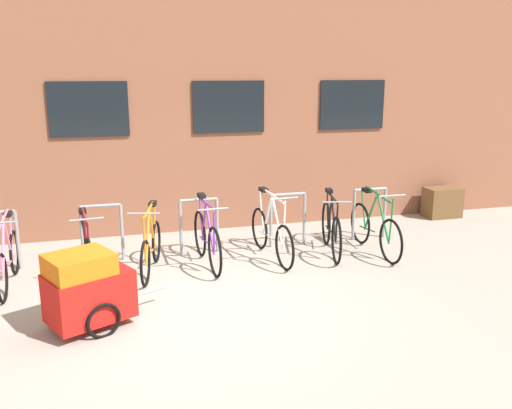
{
  "coord_description": "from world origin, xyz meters",
  "views": [
    {
      "loc": [
        -0.9,
        -6.36,
        2.86
      ],
      "look_at": [
        1.27,
        1.6,
        0.83
      ],
      "focal_mm": 37.85,
      "sensor_mm": 36.0,
      "label": 1
    }
  ],
  "objects_px": {
    "bicycle_white": "(271,234)",
    "bicycle_orange": "(151,248)",
    "bicycle_green": "(375,229)",
    "bicycle_pink": "(8,260)",
    "bike_trailer": "(87,289)",
    "bicycle_maroon": "(87,250)",
    "planter_box": "(442,202)",
    "bicycle_black": "(331,229)",
    "bicycle_purple": "(207,239)"
  },
  "relations": [
    {
      "from": "bicycle_white",
      "to": "bike_trailer",
      "type": "relative_size",
      "value": 1.23
    },
    {
      "from": "bicycle_white",
      "to": "bicycle_pink",
      "type": "relative_size",
      "value": 1.04
    },
    {
      "from": "bicycle_white",
      "to": "bicycle_orange",
      "type": "distance_m",
      "value": 1.89
    },
    {
      "from": "bicycle_purple",
      "to": "bicycle_green",
      "type": "relative_size",
      "value": 0.97
    },
    {
      "from": "bicycle_orange",
      "to": "bicycle_green",
      "type": "bearing_deg",
      "value": -0.42
    },
    {
      "from": "bicycle_black",
      "to": "bicycle_purple",
      "type": "relative_size",
      "value": 0.99
    },
    {
      "from": "bicycle_black",
      "to": "bicycle_orange",
      "type": "height_order",
      "value": "bicycle_orange"
    },
    {
      "from": "bicycle_orange",
      "to": "bicycle_purple",
      "type": "bearing_deg",
      "value": 6.61
    },
    {
      "from": "bicycle_maroon",
      "to": "bicycle_white",
      "type": "bearing_deg",
      "value": 0.98
    },
    {
      "from": "bicycle_black",
      "to": "bicycle_white",
      "type": "xyz_separation_m",
      "value": [
        -1.01,
        0.01,
        -0.01
      ]
    },
    {
      "from": "bicycle_white",
      "to": "bicycle_orange",
      "type": "bearing_deg",
      "value": -175.43
    },
    {
      "from": "bicycle_orange",
      "to": "bicycle_maroon",
      "type": "relative_size",
      "value": 0.93
    },
    {
      "from": "bicycle_green",
      "to": "bike_trailer",
      "type": "relative_size",
      "value": 1.23
    },
    {
      "from": "bike_trailer",
      "to": "bicycle_maroon",
      "type": "bearing_deg",
      "value": 92.09
    },
    {
      "from": "bicycle_green",
      "to": "bicycle_black",
      "type": "bearing_deg",
      "value": 166.63
    },
    {
      "from": "bicycle_black",
      "to": "planter_box",
      "type": "height_order",
      "value": "bicycle_black"
    },
    {
      "from": "bicycle_purple",
      "to": "bicycle_pink",
      "type": "xyz_separation_m",
      "value": [
        -2.77,
        -0.13,
        -0.03
      ]
    },
    {
      "from": "bicycle_green",
      "to": "bike_trailer",
      "type": "xyz_separation_m",
      "value": [
        -4.42,
        -1.58,
        0.08
      ]
    },
    {
      "from": "bicycle_white",
      "to": "bicycle_pink",
      "type": "bearing_deg",
      "value": -177.28
    },
    {
      "from": "bicycle_black",
      "to": "bicycle_purple",
      "type": "distance_m",
      "value": 2.04
    },
    {
      "from": "bicycle_pink",
      "to": "bike_trailer",
      "type": "relative_size",
      "value": 1.18
    },
    {
      "from": "bicycle_pink",
      "to": "bike_trailer",
      "type": "distance_m",
      "value": 1.92
    },
    {
      "from": "bicycle_white",
      "to": "bicycle_maroon",
      "type": "relative_size",
      "value": 1.03
    },
    {
      "from": "bicycle_orange",
      "to": "bike_trailer",
      "type": "xyz_separation_m",
      "value": [
        -0.84,
        -1.61,
        0.1
      ]
    },
    {
      "from": "bicycle_orange",
      "to": "planter_box",
      "type": "relative_size",
      "value": 2.28
    },
    {
      "from": "bicycle_white",
      "to": "bicycle_maroon",
      "type": "bearing_deg",
      "value": -179.02
    },
    {
      "from": "bicycle_white",
      "to": "bicycle_maroon",
      "type": "xyz_separation_m",
      "value": [
        -2.78,
        -0.05,
        -0.01
      ]
    },
    {
      "from": "bicycle_black",
      "to": "bike_trailer",
      "type": "xyz_separation_m",
      "value": [
        -3.72,
        -1.75,
        0.07
      ]
    },
    {
      "from": "bicycle_pink",
      "to": "bicycle_green",
      "type": "xyz_separation_m",
      "value": [
        5.5,
        0.0,
        0.02
      ]
    },
    {
      "from": "bicycle_orange",
      "to": "bicycle_pink",
      "type": "distance_m",
      "value": 1.92
    },
    {
      "from": "bicycle_white",
      "to": "bicycle_purple",
      "type": "height_order",
      "value": "bicycle_white"
    },
    {
      "from": "bicycle_black",
      "to": "bicycle_green",
      "type": "height_order",
      "value": "bicycle_green"
    },
    {
      "from": "bicycle_black",
      "to": "bicycle_purple",
      "type": "xyz_separation_m",
      "value": [
        -2.04,
        -0.04,
        0.0
      ]
    },
    {
      "from": "bicycle_orange",
      "to": "bicycle_maroon",
      "type": "height_order",
      "value": "bicycle_orange"
    },
    {
      "from": "bicycle_white",
      "to": "planter_box",
      "type": "distance_m",
      "value": 4.3
    },
    {
      "from": "bicycle_white",
      "to": "bicycle_purple",
      "type": "xyz_separation_m",
      "value": [
        -1.04,
        -0.05,
        0.01
      ]
    },
    {
      "from": "bicycle_purple",
      "to": "bicycle_maroon",
      "type": "distance_m",
      "value": 1.74
    },
    {
      "from": "bicycle_white",
      "to": "bicycle_purple",
      "type": "distance_m",
      "value": 1.04
    },
    {
      "from": "bicycle_purple",
      "to": "bicycle_pink",
      "type": "distance_m",
      "value": 2.77
    },
    {
      "from": "bicycle_purple",
      "to": "bike_trailer",
      "type": "xyz_separation_m",
      "value": [
        -1.68,
        -1.71,
        0.07
      ]
    },
    {
      "from": "bicycle_maroon",
      "to": "planter_box",
      "type": "relative_size",
      "value": 2.45
    },
    {
      "from": "bicycle_orange",
      "to": "planter_box",
      "type": "xyz_separation_m",
      "value": [
        5.93,
        1.6,
        -0.07
      ]
    },
    {
      "from": "bicycle_purple",
      "to": "bike_trailer",
      "type": "height_order",
      "value": "bicycle_purple"
    },
    {
      "from": "bicycle_white",
      "to": "bicycle_pink",
      "type": "xyz_separation_m",
      "value": [
        -3.8,
        -0.18,
        -0.02
      ]
    },
    {
      "from": "bicycle_white",
      "to": "bike_trailer",
      "type": "distance_m",
      "value": 3.24
    },
    {
      "from": "bicycle_orange",
      "to": "bicycle_green",
      "type": "distance_m",
      "value": 3.58
    },
    {
      "from": "bicycle_white",
      "to": "planter_box",
      "type": "height_order",
      "value": "bicycle_white"
    },
    {
      "from": "bicycle_green",
      "to": "bicycle_pink",
      "type": "bearing_deg",
      "value": -179.96
    },
    {
      "from": "bicycle_white",
      "to": "bicycle_purple",
      "type": "bearing_deg",
      "value": -177.1
    },
    {
      "from": "bicycle_pink",
      "to": "bicycle_orange",
      "type": "bearing_deg",
      "value": 0.89
    }
  ]
}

